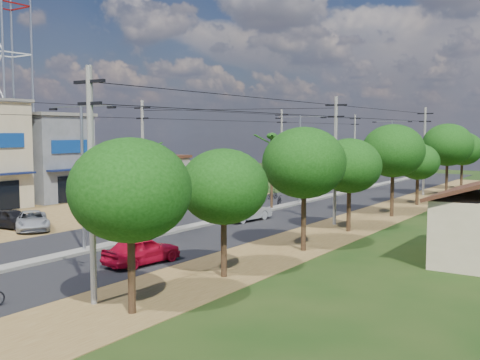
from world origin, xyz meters
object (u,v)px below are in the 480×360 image
object	(u,v)px
car_silver_mid	(247,212)
car_parked_dark	(12,219)
car_white_far	(240,195)
car_parked_silver	(32,221)
car_red_near	(142,251)

from	to	relation	value
car_silver_mid	car_parked_dark	xyz separation A→B (m)	(-11.42, -11.58, -0.03)
car_silver_mid	car_parked_dark	world-z (taller)	car_silver_mid
car_white_far	car_parked_dark	xyz separation A→B (m)	(-4.92, -20.37, 0.00)
car_silver_mid	car_parked_silver	size ratio (longest dim) A/B	0.94
car_red_near	car_parked_silver	size ratio (longest dim) A/B	0.90
car_parked_silver	car_red_near	bearing A→B (deg)	-70.45
car_parked_dark	car_silver_mid	bearing A→B (deg)	-51.55
car_red_near	car_white_far	size ratio (longest dim) A/B	0.88
car_silver_mid	car_parked_silver	distance (m)	14.88
car_red_near	car_parked_dark	distance (m)	14.72
car_red_near	car_silver_mid	distance (m)	14.55
car_parked_silver	car_parked_dark	size ratio (longest dim) A/B	1.14
car_white_far	car_red_near	bearing A→B (deg)	-58.24
car_white_far	car_parked_dark	size ratio (longest dim) A/B	1.17
car_parked_dark	car_parked_silver	bearing A→B (deg)	-82.04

